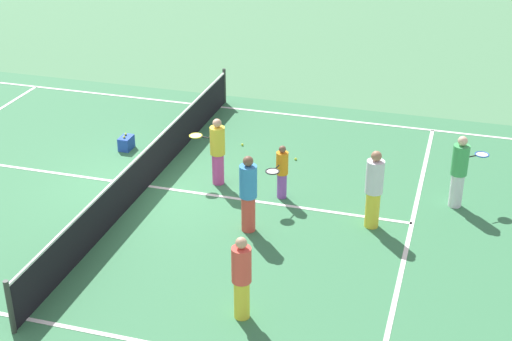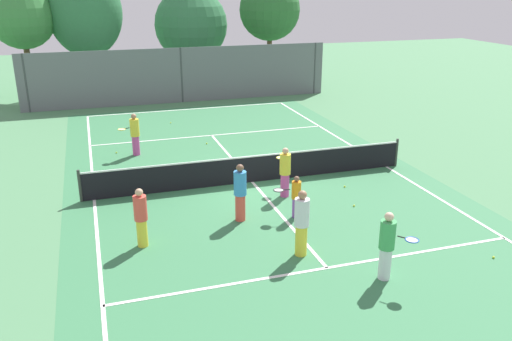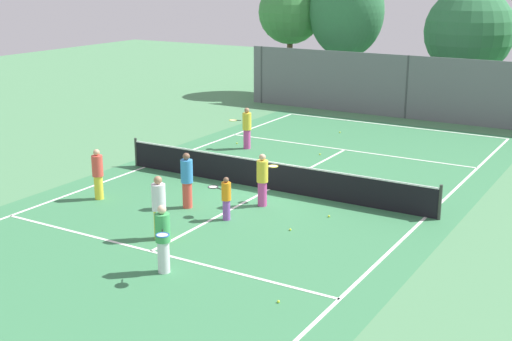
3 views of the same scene
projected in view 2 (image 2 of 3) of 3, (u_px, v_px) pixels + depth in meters
ground_plane at (252, 182)px, 19.22m from camera, size 80.00×80.00×0.00m
court_surface at (252, 182)px, 19.22m from camera, size 13.00×25.00×0.01m
tennis_net at (252, 169)px, 19.05m from camera, size 11.90×0.10×1.10m
perimeter_fence at (182, 75)px, 31.23m from camera, size 18.00×0.12×3.20m
tree_0 at (270, 10)px, 34.94m from camera, size 4.00×4.00×7.03m
tree_1 at (22, 16)px, 30.77m from camera, size 3.78×3.78×6.80m
tree_2 at (191, 25)px, 35.33m from camera, size 4.83×4.83×6.49m
tree_3 at (85, 13)px, 31.88m from camera, size 4.38×3.73×7.67m
player_0 at (135, 134)px, 21.90m from camera, size 0.94×0.66×1.75m
player_1 at (295, 196)px, 16.14m from camera, size 0.87×0.42×1.34m
player_2 at (141, 217)px, 14.32m from camera, size 0.36×0.36×1.69m
player_3 at (387, 245)px, 12.72m from camera, size 0.79×0.88×1.76m
player_4 at (240, 192)px, 15.88m from camera, size 0.38×0.38×1.79m
player_5 at (302, 223)px, 13.83m from camera, size 0.39×0.39×1.84m
player_6 at (285, 171)px, 17.68m from camera, size 0.43×0.94×1.71m
ball_crate at (286, 160)px, 20.98m from camera, size 0.46×0.30×0.43m
tennis_ball_0 at (354, 206)px, 17.12m from camera, size 0.07×0.07×0.07m
tennis_ball_1 at (207, 143)px, 23.64m from camera, size 0.07×0.07×0.07m
tennis_ball_3 at (116, 153)px, 22.38m from camera, size 0.07×0.07×0.07m
tennis_ball_4 at (171, 123)px, 27.05m from camera, size 0.07×0.07×0.07m
tennis_ball_6 at (345, 187)px, 18.71m from camera, size 0.07×0.07×0.07m
tennis_ball_7 at (494, 257)px, 13.94m from camera, size 0.07×0.07×0.07m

